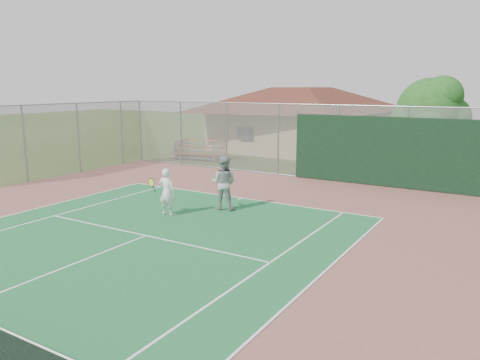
{
  "coord_description": "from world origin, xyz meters",
  "views": [
    {
      "loc": [
        9.17,
        -3.4,
        4.33
      ],
      "look_at": [
        1.27,
        9.64,
        1.26
      ],
      "focal_mm": 35.0,
      "sensor_mm": 36.0,
      "label": 1
    }
  ],
  "objects_px": {
    "clubhouse": "(301,113)",
    "bleachers": "(200,149)",
    "player_grey_back": "(224,184)",
    "tree": "(431,112)",
    "player_white_front": "(167,192)"
  },
  "relations": [
    {
      "from": "tree",
      "to": "clubhouse",
      "type": "bearing_deg",
      "value": 147.74
    },
    {
      "from": "clubhouse",
      "to": "player_grey_back",
      "type": "distance_m",
      "value": 15.89
    },
    {
      "from": "bleachers",
      "to": "player_grey_back",
      "type": "xyz_separation_m",
      "value": [
        7.77,
        -9.22,
        0.37
      ]
    },
    {
      "from": "tree",
      "to": "player_grey_back",
      "type": "height_order",
      "value": "tree"
    },
    {
      "from": "clubhouse",
      "to": "player_white_front",
      "type": "height_order",
      "value": "clubhouse"
    },
    {
      "from": "player_white_front",
      "to": "bleachers",
      "type": "bearing_deg",
      "value": -69.0
    },
    {
      "from": "bleachers",
      "to": "player_white_front",
      "type": "height_order",
      "value": "player_white_front"
    },
    {
      "from": "player_grey_back",
      "to": "clubhouse",
      "type": "bearing_deg",
      "value": -90.28
    },
    {
      "from": "clubhouse",
      "to": "tree",
      "type": "xyz_separation_m",
      "value": [
        9.01,
        -5.69,
        0.59
      ]
    },
    {
      "from": "tree",
      "to": "player_grey_back",
      "type": "distance_m",
      "value": 11.15
    },
    {
      "from": "clubhouse",
      "to": "bleachers",
      "type": "distance_m",
      "value": 7.52
    },
    {
      "from": "player_white_front",
      "to": "player_grey_back",
      "type": "relative_size",
      "value": 0.85
    },
    {
      "from": "clubhouse",
      "to": "player_grey_back",
      "type": "height_order",
      "value": "clubhouse"
    },
    {
      "from": "bleachers",
      "to": "tree",
      "type": "height_order",
      "value": "tree"
    },
    {
      "from": "clubhouse",
      "to": "bleachers",
      "type": "bearing_deg",
      "value": -118.71
    }
  ]
}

